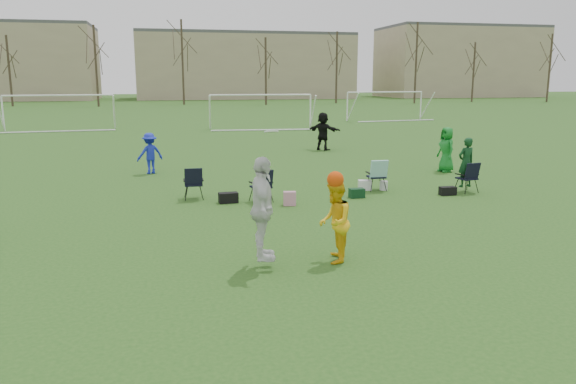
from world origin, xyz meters
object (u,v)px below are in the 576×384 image
object	(u,v)px
goal_right	(385,98)
fielder_blue	(150,153)
fielder_black	(323,131)
goal_left	(59,102)
center_contest	(294,214)
goal_mid	(261,102)
fielder_green_far	(446,150)

from	to	relation	value
goal_right	fielder_blue	bearing A→B (deg)	-136.35
fielder_black	goal_right	bearing A→B (deg)	-72.78
goal_left	fielder_blue	bearing A→B (deg)	-77.42
fielder_black	center_contest	world-z (taller)	center_contest
goal_mid	goal_right	bearing A→B (deg)	30.57
goal_left	goal_mid	world-z (taller)	same
fielder_blue	fielder_green_far	size ratio (longest dim) A/B	0.89
goal_left	center_contest	bearing A→B (deg)	-78.70
center_contest	fielder_blue	bearing A→B (deg)	103.99
fielder_blue	goal_mid	world-z (taller)	goal_mid
fielder_black	goal_left	world-z (taller)	goal_left
fielder_blue	center_contest	world-z (taller)	center_contest
goal_left	goal_right	world-z (taller)	same
fielder_green_far	goal_left	bearing A→B (deg)	-149.39
fielder_green_far	fielder_blue	bearing A→B (deg)	-107.76
goal_left	goal_mid	size ratio (longest dim) A/B	1.00
fielder_green_far	goal_mid	world-z (taller)	goal_mid
fielder_blue	fielder_black	distance (m)	9.99
fielder_green_far	goal_right	bearing A→B (deg)	155.31
center_contest	goal_left	world-z (taller)	center_contest
fielder_blue	goal_left	size ratio (longest dim) A/B	0.21
center_contest	fielder_black	bearing A→B (deg)	72.26
fielder_blue	goal_mid	bearing A→B (deg)	-134.09
center_contest	goal_left	size ratio (longest dim) A/B	0.36
fielder_green_far	fielder_black	xyz separation A→B (m)	(-2.79, 7.50, 0.09)
center_contest	goal_right	size ratio (longest dim) A/B	0.36
fielder_black	goal_left	distance (m)	21.28
fielder_green_far	goal_right	distance (m)	27.94
goal_left	goal_mid	xyz separation A→B (m)	(14.00, -2.00, 0.00)
goal_right	fielder_green_far	bearing A→B (deg)	-115.31
goal_right	center_contest	bearing A→B (deg)	-122.56
fielder_green_far	goal_right	world-z (taller)	goal_right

